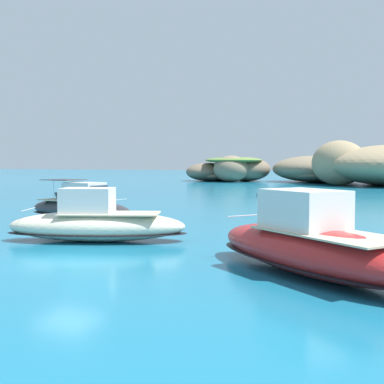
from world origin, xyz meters
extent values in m
plane|color=#197093|center=(0.00, 0.00, 0.00)|extent=(400.00, 400.00, 0.00)
ellipsoid|color=#84755B|center=(-0.55, 81.64, 1.49)|extent=(15.40, 18.53, 2.97)
ellipsoid|color=#84755B|center=(-1.90, 80.63, 2.51)|extent=(21.86, 22.70, 5.02)
ellipsoid|color=#9E8966|center=(3.82, 68.82, 3.68)|extent=(12.38, 12.20, 7.36)
ellipsoid|color=#756651|center=(-14.94, 79.25, 2.40)|extent=(12.40, 12.70, 4.80)
ellipsoid|color=#84755B|center=(-20.94, 80.17, 1.09)|extent=(9.95, 12.06, 2.19)
ellipsoid|color=#84755B|center=(-16.55, 74.79, 2.53)|extent=(9.16, 9.20, 5.06)
ellipsoid|color=#756651|center=(-22.54, 78.48, 1.83)|extent=(10.18, 11.53, 3.66)
ellipsoid|color=olive|center=(-16.73, 76.98, 4.17)|extent=(11.18, 10.16, 1.16)
ellipsoid|color=red|center=(9.30, 0.92, 0.82)|extent=(9.30, 8.29, 1.64)
ellipsoid|color=black|center=(9.30, 0.92, 0.45)|extent=(9.49, 8.45, 0.20)
cube|color=#C6B793|center=(9.87, 0.47, 1.51)|extent=(5.66, 5.23, 0.06)
cube|color=silver|center=(8.93, 1.22, 2.22)|extent=(3.37, 3.26, 1.35)
cube|color=#2D4756|center=(7.87, 2.08, 2.35)|extent=(1.41, 1.65, 0.71)
cylinder|color=silver|center=(6.38, 3.27, 1.69)|extent=(1.30, 1.60, 0.04)
ellipsoid|color=#2D2D33|center=(-7.27, 11.39, 0.71)|extent=(8.67, 3.95, 1.42)
ellipsoid|color=black|center=(-7.27, 11.39, 0.39)|extent=(8.84, 4.03, 0.17)
cube|color=#C6B793|center=(-7.88, 11.51, 1.31)|extent=(4.90, 2.92, 0.06)
cube|color=silver|center=(-6.85, 11.32, 1.93)|extent=(2.61, 2.14, 1.17)
cube|color=#2D4756|center=(-5.68, 11.11, 2.05)|extent=(0.55, 1.65, 0.62)
cylinder|color=silver|center=(-4.06, 10.81, 1.49)|extent=(0.35, 1.73, 0.04)
cube|color=#333338|center=(-8.70, 11.65, 2.65)|extent=(2.82, 2.37, 0.04)
cylinder|color=silver|center=(-8.55, 12.52, 1.98)|extent=(0.03, 0.03, 1.34)
cylinder|color=silver|center=(-8.86, 10.79, 1.98)|extent=(0.03, 0.03, 1.34)
ellipsoid|color=beige|center=(-1.51, 4.41, 0.73)|extent=(9.00, 5.28, 1.47)
ellipsoid|color=black|center=(-1.51, 4.41, 0.40)|extent=(9.18, 5.38, 0.18)
cube|color=#C6B793|center=(-0.90, 4.62, 1.36)|extent=(5.20, 3.64, 0.06)
cube|color=silver|center=(-1.92, 4.27, 1.99)|extent=(2.88, 2.50, 1.21)
cube|color=#2D4756|center=(-3.08, 3.86, 2.11)|extent=(0.81, 1.68, 0.64)
cylinder|color=silver|center=(-4.69, 3.30, 1.54)|extent=(0.63, 1.72, 0.04)
camera|label=1|loc=(11.68, -16.21, 3.85)|focal=46.66mm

